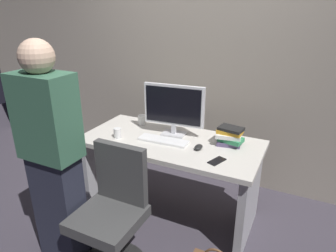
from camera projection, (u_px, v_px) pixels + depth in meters
The scene contains 12 objects.
ground_plane at pixel (170, 212), 2.86m from camera, with size 9.00×9.00×0.00m, color #3D3842.
wall_back at pixel (208, 40), 3.03m from camera, with size 6.40×0.10×3.00m, color #9E9384.
desk at pixel (170, 164), 2.67m from camera, with size 1.53×0.73×0.74m.
office_chair at pixel (113, 218), 2.13m from camera, with size 0.52×0.52×0.94m.
person_at_desk at pixel (52, 158), 2.09m from camera, with size 0.40×0.24×1.64m.
monitor at pixel (174, 107), 2.61m from camera, with size 0.54×0.16×0.46m.
keyboard at pixel (163, 141), 2.56m from camera, with size 0.43×0.13×0.02m, color white.
mouse at pixel (198, 147), 2.43m from camera, with size 0.06×0.10×0.03m, color black.
cup_near_keyboard at pixel (117, 133), 2.63m from camera, with size 0.06×0.06×0.09m, color silver.
cup_by_monitor at pixel (142, 120), 2.92m from camera, with size 0.07×0.07×0.09m, color white.
book_stack at pixel (230, 136), 2.48m from camera, with size 0.23×0.17×0.16m.
cell_phone at pixel (217, 161), 2.24m from camera, with size 0.07×0.14×0.01m, color black.
Camera 1 is at (1.02, -2.13, 1.81)m, focal length 32.37 mm.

